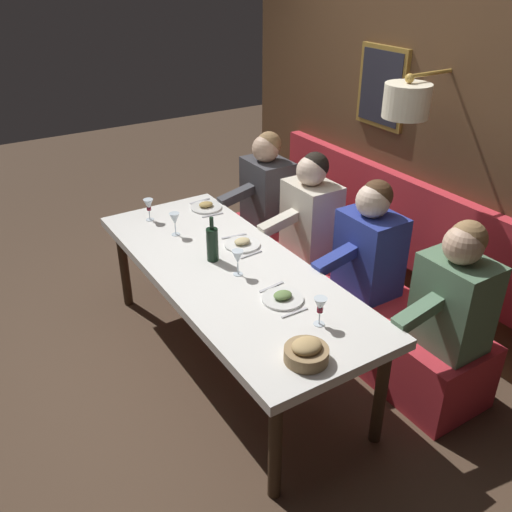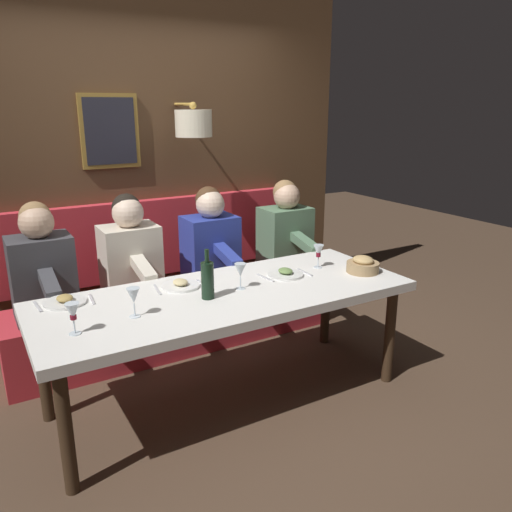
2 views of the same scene
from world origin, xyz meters
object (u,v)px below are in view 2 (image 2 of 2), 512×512
object	(u,v)px
diner_far	(42,265)
wine_bottle	(208,280)
wine_glass_3	(73,312)
wine_glass_0	(134,296)
diner_nearest	(285,230)
wine_glass_2	(318,252)
diner_near	(211,241)
diner_middle	(130,253)
bread_bowl	(363,265)
dining_table	(227,302)
wine_glass_1	(240,271)

from	to	relation	value
diner_far	wine_bottle	distance (m)	1.21
wine_glass_3	wine_glass_0	bearing A→B (deg)	-79.70
diner_nearest	wine_glass_2	xyz separation A→B (m)	(-0.77, 0.24, 0.04)
diner_nearest	wine_bottle	xyz separation A→B (m)	(-0.92, 1.16, 0.04)
diner_near	diner_middle	xyz separation A→B (m)	(0.00, 0.64, 0.00)
diner_middle	diner_near	bearing A→B (deg)	-90.00
diner_middle	wine_glass_2	bearing A→B (deg)	-125.10
diner_near	diner_far	size ratio (longest dim) A/B	1.00
diner_near	bread_bowl	world-z (taller)	diner_near
diner_nearest	diner_far	size ratio (longest dim) A/B	1.00
diner_nearest	wine_glass_3	size ratio (longest dim) A/B	4.82
diner_middle	bread_bowl	xyz separation A→B (m)	(-1.01, -1.30, -0.03)
diner_nearest	wine_glass_2	bearing A→B (deg)	162.95
diner_nearest	diner_far	distance (m)	1.94
wine_glass_2	diner_middle	bearing A→B (deg)	54.90
diner_middle	wine_glass_3	size ratio (longest dim) A/B	4.82
dining_table	diner_near	xyz separation A→B (m)	(0.88, -0.31, 0.14)
diner_nearest	wine_glass_2	size ratio (longest dim) A/B	4.82
wine_glass_3	wine_bottle	size ratio (longest dim) A/B	0.55
diner_far	wine_glass_1	size ratio (longest dim) A/B	4.82
diner_far	bread_bowl	world-z (taller)	diner_far
dining_table	diner_near	bearing A→B (deg)	-19.41
diner_near	wine_bottle	size ratio (longest dim) A/B	2.64
diner_far	bread_bowl	distance (m)	2.15
bread_bowl	diner_far	bearing A→B (deg)	62.03
diner_near	wine_glass_3	world-z (taller)	diner_near
wine_glass_2	bread_bowl	distance (m)	0.32
diner_nearest	diner_near	world-z (taller)	same
wine_glass_0	diner_nearest	bearing A→B (deg)	-58.98
diner_middle	wine_glass_1	size ratio (longest dim) A/B	4.82
diner_near	wine_glass_0	size ratio (longest dim) A/B	4.82
wine_glass_0	wine_bottle	distance (m)	0.46
dining_table	wine_glass_3	size ratio (longest dim) A/B	14.02
wine_bottle	diner_middle	bearing A→B (deg)	11.19
wine_glass_2	wine_glass_3	size ratio (longest dim) A/B	1.00
diner_far	wine_bottle	size ratio (longest dim) A/B	2.64
diner_nearest	wine_glass_1	xyz separation A→B (m)	(-0.88, 0.91, 0.04)
diner_far	wine_glass_0	bearing A→B (deg)	-161.55
diner_far	bread_bowl	bearing A→B (deg)	-117.97
diner_middle	wine_glass_0	distance (m)	1.01
wine_glass_1	wine_bottle	size ratio (longest dim) A/B	0.55
dining_table	wine_bottle	size ratio (longest dim) A/B	7.66
wine_glass_0	bread_bowl	xyz separation A→B (m)	(-0.04, -1.58, -0.07)
diner_middle	wine_bottle	distance (m)	0.94
bread_bowl	wine_glass_1	bearing A→B (deg)	81.39
diner_near	wine_glass_0	distance (m)	1.33
diner_middle	bread_bowl	distance (m)	1.65
dining_table	wine_glass_2	size ratio (longest dim) A/B	14.02
wine_glass_0	diner_far	bearing A→B (deg)	18.45
diner_near	wine_glass_3	xyz separation A→B (m)	(-1.03, 1.24, 0.04)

